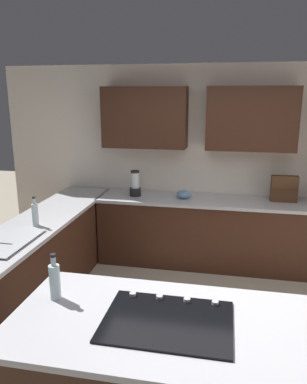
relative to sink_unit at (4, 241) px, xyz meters
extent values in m
plane|color=#9E937F|center=(-1.83, -0.12, -0.92)|extent=(14.00, 14.00, 0.00)
cube|color=silver|center=(-1.83, -2.22, 0.38)|extent=(6.00, 0.10, 2.60)
cube|color=#381E14|center=(-2.23, -2.00, 1.00)|extent=(1.10, 0.34, 0.78)
cube|color=#381E14|center=(-0.88, -2.00, 1.00)|extent=(1.10, 0.34, 0.78)
cube|color=#381E14|center=(-1.73, -1.84, -0.49)|extent=(2.80, 0.60, 0.86)
cube|color=#B2B2B7|center=(-1.73, -1.84, -0.04)|extent=(2.84, 0.64, 0.04)
cube|color=#381E14|center=(-0.01, -0.67, -0.49)|extent=(0.60, 2.90, 0.86)
cube|color=#B2B2B7|center=(-0.01, -0.67, -0.04)|extent=(0.64, 2.94, 0.04)
cube|color=#B2B2B7|center=(-1.66, 0.93, -0.04)|extent=(1.91, 0.97, 0.04)
cube|color=#515456|center=(-0.01, -0.17, -0.01)|extent=(0.40, 0.30, 0.02)
cube|color=#B7BABF|center=(-0.01, 0.00, 0.00)|extent=(0.46, 0.70, 0.01)
cube|color=black|center=(-1.66, 0.93, -0.01)|extent=(0.76, 0.56, 0.01)
cylinder|color=#B2B2B7|center=(-1.93, 0.70, 0.01)|extent=(0.04, 0.04, 0.02)
cylinder|color=#B2B2B7|center=(-1.75, 0.70, 0.01)|extent=(0.04, 0.04, 0.02)
cylinder|color=#B2B2B7|center=(-1.57, 0.70, 0.01)|extent=(0.04, 0.04, 0.02)
cylinder|color=#B2B2B7|center=(-1.39, 0.70, 0.01)|extent=(0.04, 0.04, 0.02)
cylinder|color=black|center=(-0.78, -1.83, 0.04)|extent=(0.15, 0.15, 0.11)
cylinder|color=silver|center=(-0.78, -1.83, 0.19)|extent=(0.11, 0.11, 0.21)
cylinder|color=black|center=(-0.78, -1.83, 0.31)|extent=(0.12, 0.12, 0.03)
ellipsoid|color=#668CB2|center=(-1.43, -1.83, 0.04)|extent=(0.20, 0.20, 0.11)
cube|color=#472B19|center=(-2.68, -1.92, 0.15)|extent=(0.32, 0.10, 0.33)
cube|color=#472B19|center=(-2.68, -1.86, 0.15)|extent=(0.31, 0.02, 0.02)
cylinder|color=silver|center=(-0.06, -0.48, 0.10)|extent=(0.07, 0.07, 0.23)
cylinder|color=silver|center=(-0.06, -0.48, 0.24)|extent=(0.03, 0.03, 0.06)
cylinder|color=black|center=(-0.06, -0.48, 0.28)|extent=(0.03, 0.03, 0.02)
cylinder|color=silver|center=(-0.89, 0.81, 0.10)|extent=(0.07, 0.07, 0.24)
cylinder|color=silver|center=(-0.89, 0.81, 0.25)|extent=(0.03, 0.03, 0.06)
cylinder|color=black|center=(-0.89, 0.81, 0.29)|extent=(0.04, 0.04, 0.02)
camera|label=1|loc=(-1.96, 2.86, 1.28)|focal=35.06mm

